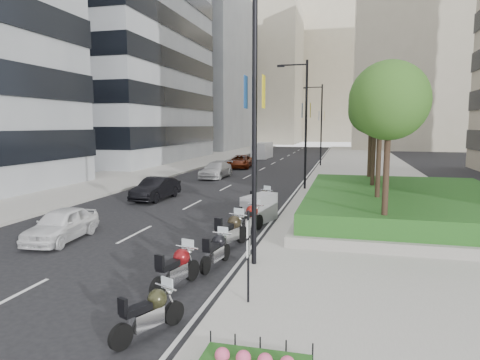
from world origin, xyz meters
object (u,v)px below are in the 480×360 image
(parking_sign, at_px, (248,252))
(motorcycle_6, at_px, (261,201))
(motorcycle_4, at_px, (249,219))
(delivery_van, at_px, (262,151))
(motorcycle_2, at_px, (216,250))
(car_b, at_px, (156,189))
(lamp_post_2, at_px, (320,121))
(car_d, at_px, (240,162))
(lamp_post_1, at_px, (304,118))
(motorcycle_1, at_px, (177,269))
(motorcycle_3, at_px, (231,231))
(lamp_post_0, at_px, (250,110))
(motorcycle_0, at_px, (150,313))
(motorcycle_5, at_px, (259,209))
(car_c, at_px, (216,170))
(car_a, at_px, (61,224))

(parking_sign, distance_m, motorcycle_6, 11.96)
(motorcycle_4, relative_size, delivery_van, 0.44)
(motorcycle_2, bearing_deg, car_b, 41.65)
(lamp_post_2, bearing_deg, car_d, -156.75)
(lamp_post_1, bearing_deg, motorcycle_1, -94.64)
(motorcycle_3, height_order, motorcycle_4, motorcycle_3)
(lamp_post_0, xyz_separation_m, motorcycle_3, (-1.17, 2.00, -4.42))
(motorcycle_0, bearing_deg, car_b, 49.47)
(lamp_post_2, relative_size, motorcycle_5, 3.87)
(parking_sign, distance_m, motorcycle_3, 5.38)
(lamp_post_0, xyz_separation_m, motorcycle_2, (-1.06, -0.18, -4.51))
(lamp_post_1, distance_m, motorcycle_2, 17.80)
(parking_sign, bearing_deg, motorcycle_5, 99.80)
(lamp_post_2, height_order, car_c, lamp_post_2)
(lamp_post_1, xyz_separation_m, motorcycle_2, (-1.06, -17.18, -4.51))
(motorcycle_0, relative_size, car_a, 0.49)
(lamp_post_0, relative_size, lamp_post_2, 1.00)
(lamp_post_1, xyz_separation_m, car_c, (-8.14, 5.61, -4.37))
(lamp_post_2, height_order, motorcycle_2, lamp_post_2)
(lamp_post_0, height_order, motorcycle_6, lamp_post_0)
(motorcycle_4, bearing_deg, delivery_van, 28.23)
(lamp_post_2, distance_m, car_b, 25.77)
(motorcycle_5, xyz_separation_m, car_c, (-7.15, 16.10, 0.04))
(car_d, bearing_deg, car_c, -93.33)
(motorcycle_0, height_order, motorcycle_4, motorcycle_4)
(motorcycle_0, relative_size, motorcycle_6, 0.85)
(lamp_post_0, xyz_separation_m, lamp_post_2, (0.00, 35.00, 0.00))
(parking_sign, relative_size, car_c, 0.52)
(lamp_post_0, height_order, car_c, lamp_post_0)
(lamp_post_1, bearing_deg, car_c, 145.44)
(motorcycle_6, bearing_deg, motorcycle_2, -156.49)
(car_a, xyz_separation_m, car_b, (-0.44, 9.66, 0.03))
(parking_sign, relative_size, delivery_van, 0.47)
(lamp_post_2, relative_size, motorcycle_0, 4.80)
(lamp_post_1, xyz_separation_m, car_a, (-8.02, -15.61, -4.41))
(car_a, height_order, car_c, car_c)
(car_d, height_order, delivery_van, delivery_van)
(motorcycle_4, bearing_deg, motorcycle_3, -166.53)
(motorcycle_1, height_order, motorcycle_5, motorcycle_5)
(lamp_post_2, relative_size, motorcycle_6, 4.09)
(lamp_post_2, relative_size, car_d, 1.81)
(parking_sign, height_order, motorcycle_3, parking_sign)
(lamp_post_1, distance_m, parking_sign, 20.33)
(lamp_post_1, bearing_deg, parking_sign, -88.12)
(car_d, bearing_deg, delivery_van, 88.40)
(motorcycle_0, xyz_separation_m, motorcycle_6, (-0.25, 13.71, 0.08))
(motorcycle_4, distance_m, car_b, 10.07)
(parking_sign, relative_size, car_d, 0.50)
(motorcycle_3, bearing_deg, car_c, 35.23)
(motorcycle_4, xyz_separation_m, car_d, (-7.14, 27.20, 0.05))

